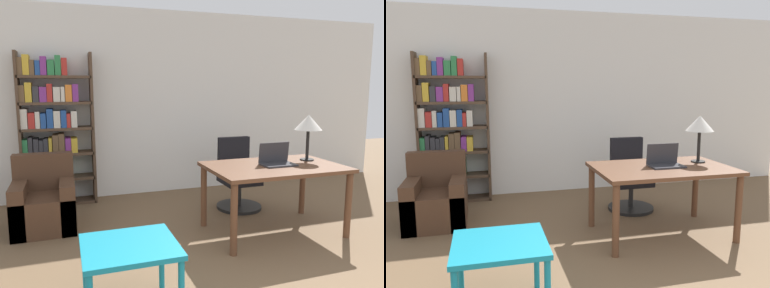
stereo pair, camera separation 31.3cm
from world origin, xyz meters
The scene contains 8 objects.
wall_back centered at (0.00, 4.53, 1.35)m, with size 8.00×0.06×2.70m.
desk centered at (0.86, 2.52, 0.66)m, with size 1.45×0.93×0.75m.
laptop centered at (0.90, 2.54, 0.81)m, with size 0.37×0.23×0.24m.
table_lamp centered at (1.37, 2.65, 1.18)m, with size 0.31×0.31×0.53m.
office_chair centered at (0.86, 3.43, 0.38)m, with size 0.59×0.59×0.93m.
side_table_blue centered at (-0.90, 1.47, 0.46)m, with size 0.65×0.60×0.54m.
armchair centered at (-1.55, 3.44, 0.28)m, with size 0.67×0.68×0.83m.
bookshelf centered at (-1.46, 4.34, 0.99)m, with size 0.95×0.28×2.05m.
Camera 2 is at (-0.98, -1.05, 1.62)m, focal length 35.00 mm.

